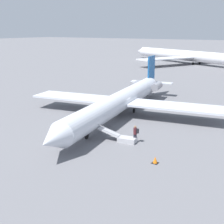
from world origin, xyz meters
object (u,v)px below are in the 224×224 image
object	(u,v)px
airplane_far_center	(188,56)
passenger	(135,133)
boarding_stairs	(123,138)
airplane_main	(121,100)

from	to	relation	value
airplane_far_center	passenger	world-z (taller)	airplane_far_center
boarding_stairs	passenger	bearing A→B (deg)	-164.11
airplane_main	boarding_stairs	bearing A→B (deg)	22.37
passenger	airplane_far_center	bearing A→B (deg)	-84.20
airplane_far_center	passenger	bearing A→B (deg)	129.88
airplane_main	passenger	distance (m)	10.28
airplane_main	passenger	world-z (taller)	airplane_main
airplane_far_center	passenger	size ratio (longest dim) A/B	28.49
airplane_far_center	passenger	xyz separation A→B (m)	(74.26, 20.51, -1.59)
airplane_main	passenger	size ratio (longest dim) A/B	19.38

